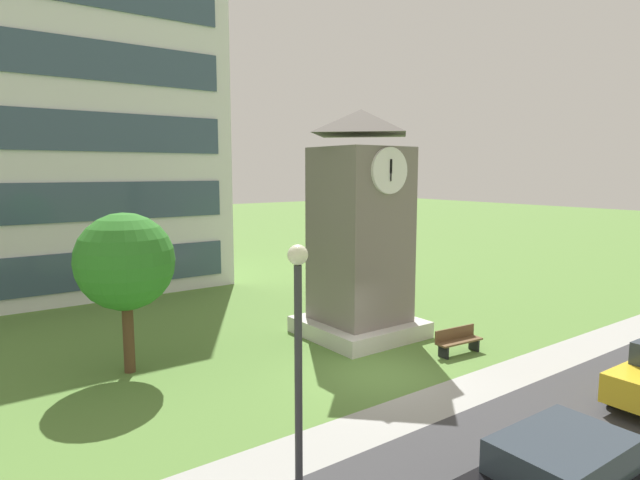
{
  "coord_description": "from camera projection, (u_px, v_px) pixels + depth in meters",
  "views": [
    {
      "loc": [
        -10.71,
        -11.65,
        6.2
      ],
      "look_at": [
        1.12,
        4.48,
        3.63
      ],
      "focal_mm": 30.09,
      "sensor_mm": 36.0,
      "label": 1
    }
  ],
  "objects": [
    {
      "name": "kerb_strip",
      "position": [
        436.0,
        402.0,
        14.49
      ],
      "size": [
        120.0,
        1.6,
        0.01
      ],
      "primitive_type": "cube",
      "color": "#9E9E99",
      "rests_on": "ground"
    },
    {
      "name": "street_asphalt",
      "position": [
        601.0,
        476.0,
        10.97
      ],
      "size": [
        120.0,
        7.2,
        0.01
      ],
      "primitive_type": "cube",
      "color": "#38383A",
      "rests_on": "ground"
    },
    {
      "name": "street_lamp",
      "position": [
        298.0,
        347.0,
        9.4
      ],
      "size": [
        0.36,
        0.36,
        4.96
      ],
      "color": "#333338",
      "rests_on": "ground"
    },
    {
      "name": "park_bench",
      "position": [
        458.0,
        340.0,
        18.29
      ],
      "size": [
        1.84,
        0.64,
        0.88
      ],
      "color": "brown",
      "rests_on": "ground"
    },
    {
      "name": "clock_tower",
      "position": [
        360.0,
        239.0,
        20.02
      ],
      "size": [
        3.96,
        3.96,
        8.43
      ],
      "color": "slate",
      "rests_on": "ground"
    },
    {
      "name": "tree_streetside",
      "position": [
        125.0,
        262.0,
        16.23
      ],
      "size": [
        2.98,
        2.98,
        4.97
      ],
      "color": "#513823",
      "rests_on": "ground"
    },
    {
      "name": "ground_plane",
      "position": [
        377.0,
        375.0,
        16.39
      ],
      "size": [
        160.0,
        160.0,
        0.0
      ],
      "primitive_type": "plane",
      "color": "#567F38"
    }
  ]
}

